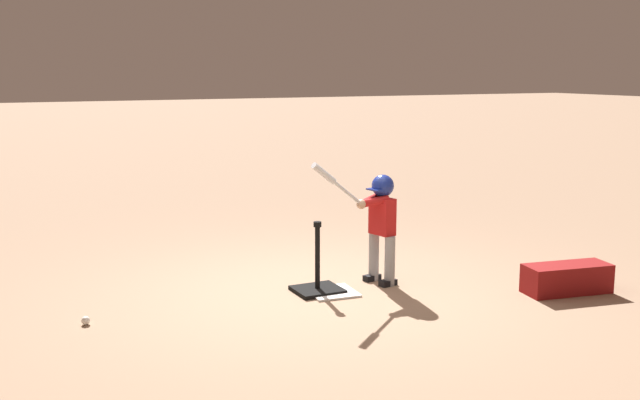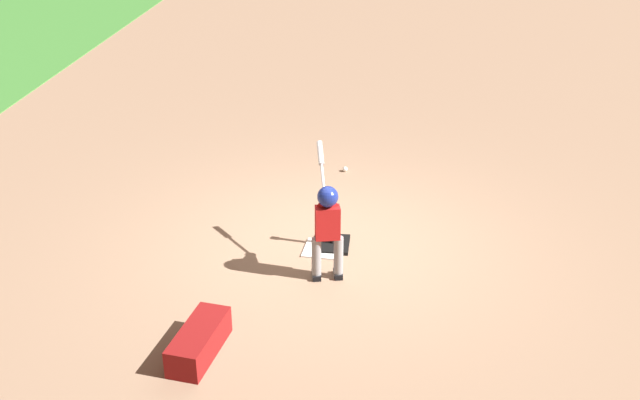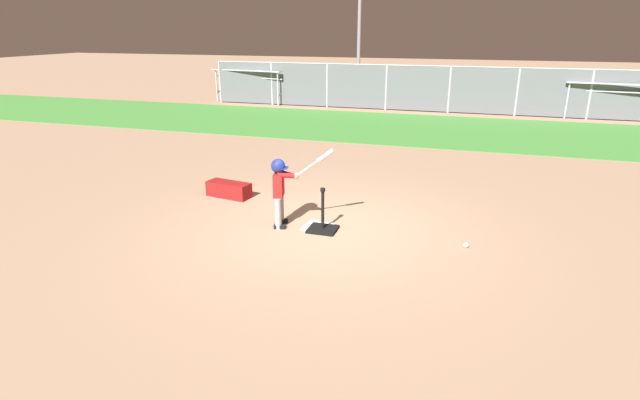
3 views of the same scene
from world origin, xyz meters
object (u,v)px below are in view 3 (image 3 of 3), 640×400
Objects in this scene: bleachers_far_left at (260,84)px; bleachers_left_center at (609,99)px; equipment_bag at (229,190)px; bleachers_right_center at (430,96)px; batting_tee at (323,225)px; baseball at (466,245)px; batter_child at (281,184)px.

bleachers_left_center is at bearing -0.82° from bleachers_far_left.
bleachers_left_center is 14.87m from equipment_bag.
batting_tee is at bearing -91.92° from bleachers_right_center.
bleachers_right_center reaches higher than baseball.
baseball is 0.02× the size of bleachers_left_center.
batter_child is (-0.68, 0.00, 0.61)m from batting_tee.
bleachers_right_center is at bearing 88.08° from batting_tee.
equipment_bag is (4.62, -12.18, -0.53)m from bleachers_far_left.
bleachers_right_center is 12.40m from equipment_bag.
bleachers_left_center reaches higher than baseball.
bleachers_right_center is at bearing -0.44° from bleachers_far_left.
equipment_bag is at bearing -69.24° from bleachers_far_left.
baseball is 0.02× the size of bleachers_far_left.
bleachers_left_center is at bearing -1.26° from bleachers_right_center.
baseball is 4.46m from equipment_bag.
batter_child is 0.40× the size of bleachers_left_center.
equipment_bag is at bearing 153.79° from batting_tee.
bleachers_far_left is at bearing 114.71° from batter_child.
batter_child is 2.93m from baseball.
batter_child is at bearing -65.29° from bleachers_far_left.
batter_child reaches higher than batting_tee.
bleachers_left_center is at bearing 63.06° from batting_tee.
batting_tee reaches higher than equipment_bag.
bleachers_far_left is 13.41m from bleachers_left_center.
equipment_bag is (-1.48, 1.06, -0.57)m from batter_child.
baseball is 16.00m from bleachers_far_left.
bleachers_far_left is at bearing 120.33° from equipment_bag.
bleachers_far_left reaches higher than bleachers_left_center.
bleachers_right_center is at bearing 178.74° from bleachers_left_center.
bleachers_far_left reaches higher than batting_tee.
batting_tee reaches higher than baseball.
batting_tee is 13.20m from bleachers_right_center.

